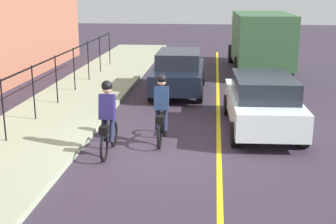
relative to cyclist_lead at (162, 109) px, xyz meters
The scene contains 9 objects.
ground_plane 1.14m from the cyclist_lead, behind, with size 80.00×80.00×0.00m, color #342A39.
lane_line_centre 1.86m from the cyclist_lead, 114.22° to the right, with size 36.00×0.12×0.01m, color yellow.
sidewalk 3.68m from the cyclist_lead, 100.75° to the left, with size 40.00×3.20×0.15m, color #96A184.
iron_fence 3.95m from the cyclist_lead, 85.15° to the left, with size 21.78×0.04×1.60m.
cyclist_lead is the anchor object (origin of this frame).
cyclist_follow 1.53m from the cyclist_lead, 129.85° to the left, with size 1.71×0.36×1.83m.
patrol_sedan 3.03m from the cyclist_lead, 62.09° to the right, with size 4.47×2.06×1.58m.
parked_sedan_rear 5.89m from the cyclist_lead, ahead, with size 4.41×1.94×1.58m.
box_truck_background 11.45m from the cyclist_lead, 17.43° to the right, with size 6.78×2.71×2.78m.
Camera 1 is at (-10.50, -1.42, 3.93)m, focal length 48.71 mm.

